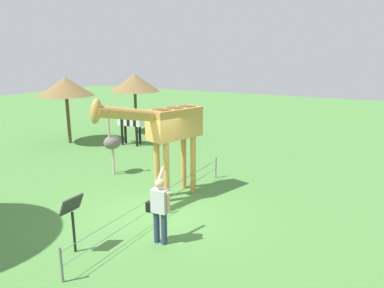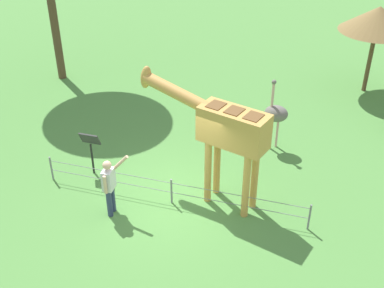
{
  "view_description": "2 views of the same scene",
  "coord_description": "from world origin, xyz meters",
  "px_view_note": "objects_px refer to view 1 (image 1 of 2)",
  "views": [
    {
      "loc": [
        7.8,
        5.33,
        4.33
      ],
      "look_at": [
        -0.38,
        0.86,
        2.0
      ],
      "focal_mm": 34.39,
      "sensor_mm": 36.0,
      "label": 1
    },
    {
      "loc": [
        -3.43,
        9.54,
        8.08
      ],
      "look_at": [
        -0.53,
        0.06,
        1.87
      ],
      "focal_mm": 45.7,
      "sensor_mm": 36.0,
      "label": 2
    }
  ],
  "objects_px": {
    "giraffe": "(168,128)",
    "zebra": "(129,121)",
    "visitor": "(160,207)",
    "ostrich": "(112,143)",
    "shade_hut_near": "(135,83)",
    "info_sign": "(72,212)",
    "shade_hut_far": "(66,87)"
  },
  "relations": [
    {
      "from": "visitor",
      "to": "ostrich",
      "type": "relative_size",
      "value": 0.76
    },
    {
      "from": "giraffe",
      "to": "ostrich",
      "type": "height_order",
      "value": "giraffe"
    },
    {
      "from": "giraffe",
      "to": "zebra",
      "type": "xyz_separation_m",
      "value": [
        -4.71,
        -5.16,
        -0.99
      ]
    },
    {
      "from": "zebra",
      "to": "info_sign",
      "type": "xyz_separation_m",
      "value": [
        8.44,
        5.04,
        -0.21
      ]
    },
    {
      "from": "zebra",
      "to": "giraffe",
      "type": "bearing_deg",
      "value": 47.61
    },
    {
      "from": "zebra",
      "to": "ostrich",
      "type": "height_order",
      "value": "ostrich"
    },
    {
      "from": "shade_hut_far",
      "to": "visitor",
      "type": "bearing_deg",
      "value": 56.92
    },
    {
      "from": "zebra",
      "to": "info_sign",
      "type": "height_order",
      "value": "zebra"
    },
    {
      "from": "info_sign",
      "to": "zebra",
      "type": "bearing_deg",
      "value": -149.15
    },
    {
      "from": "zebra",
      "to": "shade_hut_near",
      "type": "distance_m",
      "value": 3.16
    },
    {
      "from": "ostrich",
      "to": "info_sign",
      "type": "bearing_deg",
      "value": 31.39
    },
    {
      "from": "giraffe",
      "to": "shade_hut_near",
      "type": "height_order",
      "value": "giraffe"
    },
    {
      "from": "ostrich",
      "to": "visitor",
      "type": "bearing_deg",
      "value": 51.56
    },
    {
      "from": "visitor",
      "to": "shade_hut_near",
      "type": "height_order",
      "value": "shade_hut_near"
    },
    {
      "from": "giraffe",
      "to": "visitor",
      "type": "height_order",
      "value": "giraffe"
    },
    {
      "from": "zebra",
      "to": "visitor",
      "type": "bearing_deg",
      "value": 42.08
    },
    {
      "from": "visitor",
      "to": "ostrich",
      "type": "distance_m",
      "value": 5.48
    },
    {
      "from": "giraffe",
      "to": "zebra",
      "type": "height_order",
      "value": "giraffe"
    },
    {
      "from": "zebra",
      "to": "info_sign",
      "type": "relative_size",
      "value": 1.38
    },
    {
      "from": "visitor",
      "to": "info_sign",
      "type": "xyz_separation_m",
      "value": [
        1.25,
        -1.45,
        0.05
      ]
    },
    {
      "from": "visitor",
      "to": "info_sign",
      "type": "relative_size",
      "value": 1.3
    },
    {
      "from": "shade_hut_far",
      "to": "info_sign",
      "type": "distance_m",
      "value": 10.89
    },
    {
      "from": "giraffe",
      "to": "ostrich",
      "type": "relative_size",
      "value": 1.61
    },
    {
      "from": "visitor",
      "to": "info_sign",
      "type": "bearing_deg",
      "value": -49.3
    },
    {
      "from": "giraffe",
      "to": "ostrich",
      "type": "distance_m",
      "value": 3.25
    },
    {
      "from": "ostrich",
      "to": "info_sign",
      "type": "height_order",
      "value": "ostrich"
    },
    {
      "from": "giraffe",
      "to": "shade_hut_near",
      "type": "xyz_separation_m",
      "value": [
        -7.07,
        -6.55,
        0.58
      ]
    },
    {
      "from": "visitor",
      "to": "zebra",
      "type": "bearing_deg",
      "value": -137.92
    },
    {
      "from": "ostrich",
      "to": "shade_hut_near",
      "type": "xyz_separation_m",
      "value": [
        -6.15,
        -3.6,
        1.56
      ]
    },
    {
      "from": "giraffe",
      "to": "zebra",
      "type": "bearing_deg",
      "value": -132.39
    },
    {
      "from": "ostrich",
      "to": "shade_hut_near",
      "type": "relative_size",
      "value": 0.7
    },
    {
      "from": "ostrich",
      "to": "shade_hut_near",
      "type": "height_order",
      "value": "shade_hut_near"
    }
  ]
}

